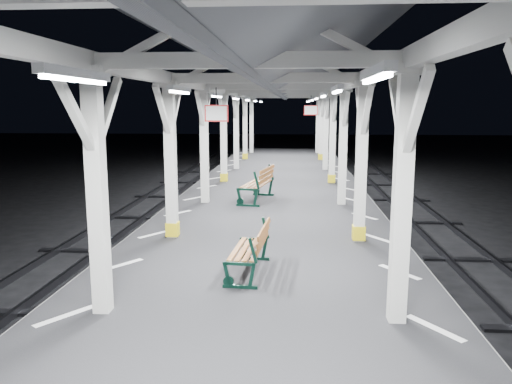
# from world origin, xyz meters

# --- Properties ---
(ground) EXTENTS (120.00, 120.00, 0.00)m
(ground) POSITION_xyz_m (0.00, 0.00, 0.00)
(ground) COLOR black
(ground) RESTS_ON ground
(platform) EXTENTS (6.00, 50.00, 1.00)m
(platform) POSITION_xyz_m (0.00, 0.00, 0.50)
(platform) COLOR black
(platform) RESTS_ON ground
(hazard_stripes_left) EXTENTS (1.00, 48.00, 0.01)m
(hazard_stripes_left) POSITION_xyz_m (-2.45, 0.00, 1.00)
(hazard_stripes_left) COLOR silver
(hazard_stripes_left) RESTS_ON platform
(hazard_stripes_right) EXTENTS (1.00, 48.00, 0.01)m
(hazard_stripes_right) POSITION_xyz_m (2.45, 0.00, 1.00)
(hazard_stripes_right) COLOR silver
(hazard_stripes_right) RESTS_ON platform
(canopy) EXTENTS (5.40, 49.00, 4.65)m
(canopy) POSITION_xyz_m (0.00, -0.02, 4.56)
(canopy) COLOR beige
(canopy) RESTS_ON platform
(bench_near) EXTENTS (0.69, 1.58, 0.84)m
(bench_near) POSITION_xyz_m (-0.06, -0.25, 1.45)
(bench_near) COLOR black
(bench_near) RESTS_ON platform
(bench_mid) EXTENTS (1.03, 1.98, 1.02)m
(bench_mid) POSITION_xyz_m (-0.40, 6.32, 1.55)
(bench_mid) COLOR black
(bench_mid) RESTS_ON platform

